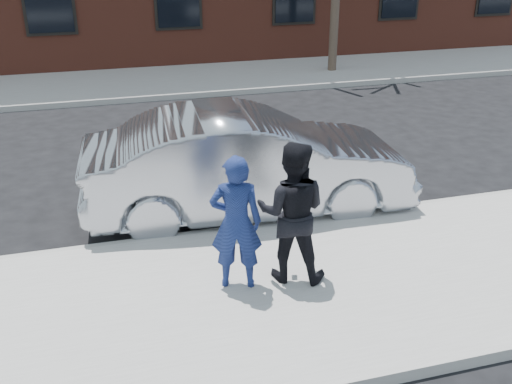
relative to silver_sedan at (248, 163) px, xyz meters
name	(u,v)px	position (x,y,z in m)	size (l,w,h in m)	color
ground	(336,280)	(0.57, -2.30, -0.85)	(100.00, 100.00, 0.00)	black
near_sidewalk	(344,285)	(0.57, -2.55, -0.77)	(50.00, 3.50, 0.15)	gray
near_curb	(297,223)	(0.57, -0.75, -0.77)	(50.00, 0.10, 0.15)	#999691
far_sidewalk	(188,80)	(0.57, 8.95, -0.77)	(50.00, 3.50, 0.15)	gray
far_curb	(199,95)	(0.57, 7.15, -0.77)	(50.00, 0.10, 0.15)	#999691
silver_sedan	(248,163)	(0.00, 0.00, 0.00)	(1.79, 5.14, 1.69)	#999BA3
man_hoodie	(236,223)	(-0.76, -2.26, 0.17)	(0.72, 0.58, 1.73)	navy
man_peacoat	(292,212)	(-0.06, -2.27, 0.21)	(1.09, 0.99, 1.82)	black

